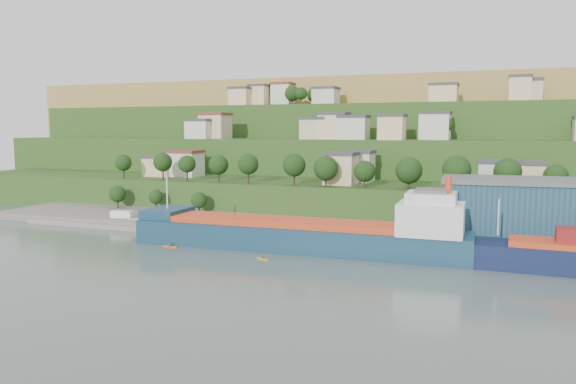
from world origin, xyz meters
The scene contains 10 objects.
ground centered at (0.00, 0.00, 0.00)m, with size 500.00×500.00×0.00m, color #43524B.
quay centered at (20.00, 28.00, 0.00)m, with size 220.00×26.00×4.00m, color slate.
pebble_beach centered at (-55.00, 22.00, 0.00)m, with size 40.00×18.00×2.40m, color slate.
hillside centered at (-0.02, 168.69, 0.08)m, with size 360.00×211.37×96.00m.
cargo_ship_near centered at (7.42, 8.37, 2.96)m, with size 72.54×13.57×18.57m.
warehouse centered at (48.29, 29.81, 8.43)m, with size 32.22×21.06×12.80m.
caravan centered at (-49.19, 20.26, 2.51)m, with size 5.61×2.34×2.62m, color white.
dinghy centered at (-43.52, 19.11, 1.64)m, with size 4.39×1.65×0.88m, color silver.
kayak_orange centered at (-21.47, 0.79, 0.24)m, with size 3.30×0.92×0.81m.
kayak_yellow centered at (2.10, -2.70, 0.21)m, with size 2.91×1.38×0.72m.
Camera 1 is at (45.97, -101.77, 25.56)m, focal length 35.00 mm.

